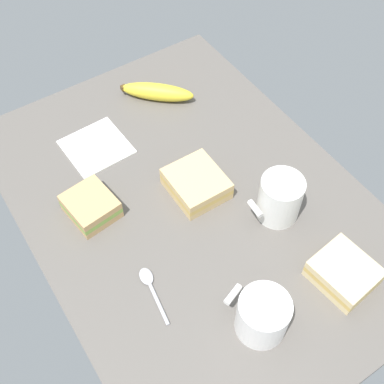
% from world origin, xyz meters
% --- Properties ---
extents(tabletop, '(0.90, 0.64, 0.02)m').
position_xyz_m(tabletop, '(0.00, 0.00, 0.01)').
color(tabletop, '#5B5651').
rests_on(tabletop, ground).
extents(coffee_mug_black, '(0.11, 0.09, 0.09)m').
position_xyz_m(coffee_mug_black, '(0.28, -0.05, 0.06)').
color(coffee_mug_black, white).
rests_on(coffee_mug_black, tabletop).
extents(coffee_mug_milky, '(0.08, 0.11, 0.10)m').
position_xyz_m(coffee_mug_milky, '(0.12, 0.13, 0.07)').
color(coffee_mug_milky, white).
rests_on(coffee_mug_milky, tabletop).
extents(sandwich_main, '(0.11, 0.10, 0.04)m').
position_xyz_m(sandwich_main, '(-0.09, -0.18, 0.04)').
color(sandwich_main, tan).
rests_on(sandwich_main, tabletop).
extents(sandwich_side, '(0.12, 0.11, 0.04)m').
position_xyz_m(sandwich_side, '(0.30, 0.13, 0.04)').
color(sandwich_side, beige).
rests_on(sandwich_side, tabletop).
extents(sandwich_extra, '(0.12, 0.11, 0.04)m').
position_xyz_m(sandwich_extra, '(-0.02, 0.02, 0.04)').
color(sandwich_extra, '#DBB77A').
rests_on(sandwich_extra, tabletop).
extents(banana, '(0.15, 0.16, 0.04)m').
position_xyz_m(banana, '(-0.30, 0.10, 0.04)').
color(banana, yellow).
rests_on(banana, tabletop).
extents(spoon, '(0.12, 0.03, 0.01)m').
position_xyz_m(spoon, '(0.12, -0.17, 0.02)').
color(spoon, silver).
rests_on(spoon, tabletop).
extents(paper_napkin, '(0.14, 0.14, 0.00)m').
position_xyz_m(paper_napkin, '(-0.24, -0.10, 0.02)').
color(paper_napkin, white).
rests_on(paper_napkin, tabletop).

